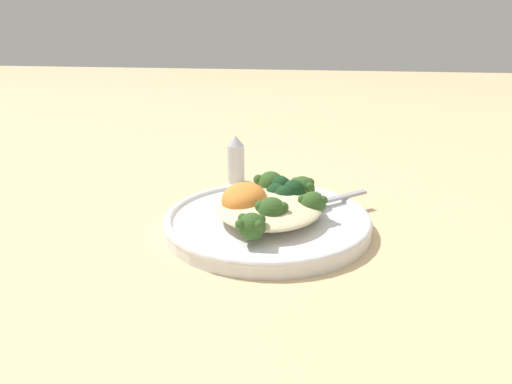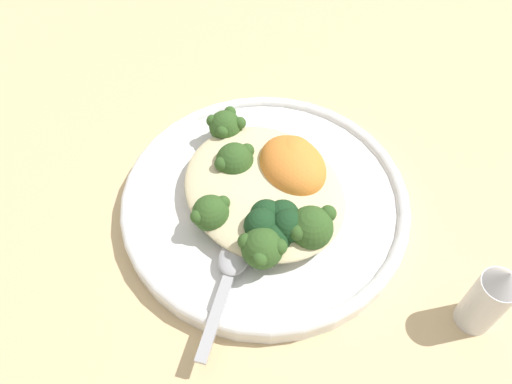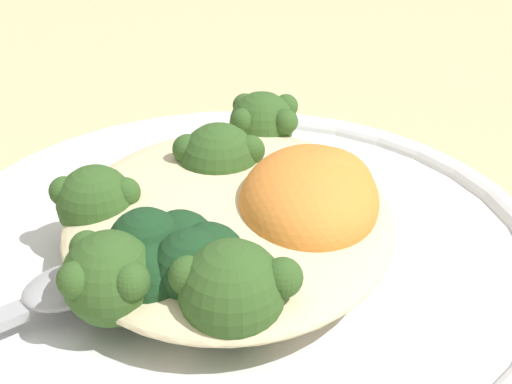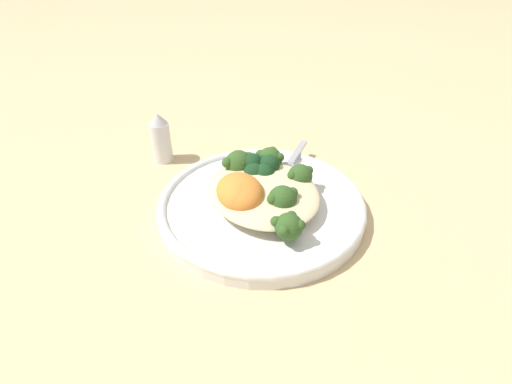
{
  "view_description": "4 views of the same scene",
  "coord_description": "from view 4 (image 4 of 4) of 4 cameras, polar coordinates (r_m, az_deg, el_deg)",
  "views": [
    {
      "loc": [
        0.57,
        0.09,
        0.26
      ],
      "look_at": [
        -0.02,
        0.0,
        0.05
      ],
      "focal_mm": 35.0,
      "sensor_mm": 36.0,
      "label": 1
    },
    {
      "loc": [
        -0.22,
        0.18,
        0.39
      ],
      "look_at": [
        -0.02,
        0.03,
        0.04
      ],
      "focal_mm": 35.0,
      "sensor_mm": 36.0,
      "label": 2
    },
    {
      "loc": [
        -0.3,
        0.0,
        0.22
      ],
      "look_at": [
        -0.0,
        0.01,
        0.04
      ],
      "focal_mm": 60.0,
      "sensor_mm": 36.0,
      "label": 3
    },
    {
      "loc": [
        0.35,
        -0.17,
        0.32
      ],
      "look_at": [
        -0.0,
        0.01,
        0.04
      ],
      "focal_mm": 28.0,
      "sensor_mm": 36.0,
      "label": 4
    }
  ],
  "objects": [
    {
      "name": "broccoli_stalk_3",
      "position": [
        0.54,
        1.5,
        3.76
      ],
      "size": [
        0.09,
        0.09,
        0.03
      ],
      "rotation": [
        0.0,
        0.0,
        2.3
      ],
      "color": "#8EB25B",
      "rests_on": "plate"
    },
    {
      "name": "sweet_potato_chunk_1",
      "position": [
        0.48,
        -2.3,
        -0.03
      ],
      "size": [
        0.08,
        0.06,
        0.04
      ],
      "primitive_type": "ellipsoid",
      "rotation": [
        0.0,
        0.0,
        6.18
      ],
      "color": "orange",
      "rests_on": "plate"
    },
    {
      "name": "ground_plane",
      "position": [
        0.51,
        -0.73,
        -4.05
      ],
      "size": [
        4.0,
        4.0,
        0.0
      ],
      "primitive_type": "plane",
      "color": "#D6B784"
    },
    {
      "name": "kale_tuft",
      "position": [
        0.53,
        0.6,
        3.4
      ],
      "size": [
        0.05,
        0.05,
        0.03
      ],
      "color": "#193D1E",
      "rests_on": "plate"
    },
    {
      "name": "salt_shaker",
      "position": [
        0.62,
        -13.45,
        7.51
      ],
      "size": [
        0.03,
        0.03,
        0.08
      ],
      "color": "silver",
      "rests_on": "ground_plane"
    },
    {
      "name": "plate",
      "position": [
        0.51,
        0.78,
        -1.85
      ],
      "size": [
        0.26,
        0.26,
        0.02
      ],
      "color": "white",
      "rests_on": "ground_plane"
    },
    {
      "name": "broccoli_stalk_1",
      "position": [
        0.48,
        2.8,
        -1.18
      ],
      "size": [
        0.06,
        0.07,
        0.03
      ],
      "rotation": [
        0.0,
        0.0,
        0.85
      ],
      "color": "#8EB25B",
      "rests_on": "plate"
    },
    {
      "name": "broccoli_stalk_2",
      "position": [
        0.51,
        4.72,
        1.44
      ],
      "size": [
        0.03,
        0.11,
        0.03
      ],
      "rotation": [
        0.0,
        0.0,
        1.63
      ],
      "color": "#8EB25B",
      "rests_on": "plate"
    },
    {
      "name": "spoon",
      "position": [
        0.57,
        4.68,
        3.92
      ],
      "size": [
        0.08,
        0.09,
        0.01
      ],
      "rotation": [
        0.0,
        0.0,
        2.27
      ],
      "color": "#A3A3A8",
      "rests_on": "plate"
    },
    {
      "name": "broccoli_stalk_4",
      "position": [
        0.52,
        -2.19,
        2.56
      ],
      "size": [
        0.12,
        0.06,
        0.04
      ],
      "rotation": [
        0.0,
        0.0,
        2.82
      ],
      "color": "#8EB25B",
      "rests_on": "plate"
    },
    {
      "name": "quinoa_mound",
      "position": [
        0.5,
        1.01,
        0.15
      ],
      "size": [
        0.16,
        0.13,
        0.02
      ],
      "primitive_type": "ellipsoid",
      "color": "beige",
      "rests_on": "plate"
    },
    {
      "name": "sweet_potato_chunk_0",
      "position": [
        0.48,
        -2.44,
        -0.33
      ],
      "size": [
        0.07,
        0.07,
        0.04
      ],
      "primitive_type": "ellipsoid",
      "rotation": [
        0.0,
        0.0,
        2.53
      ],
      "color": "orange",
      "rests_on": "plate"
    },
    {
      "name": "broccoli_stalk_0",
      "position": [
        0.45,
        2.79,
        -3.86
      ],
      "size": [
        0.12,
        0.05,
        0.03
      ],
      "rotation": [
        0.0,
        0.0,
        0.22
      ],
      "color": "#8EB25B",
      "rests_on": "plate"
    }
  ]
}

